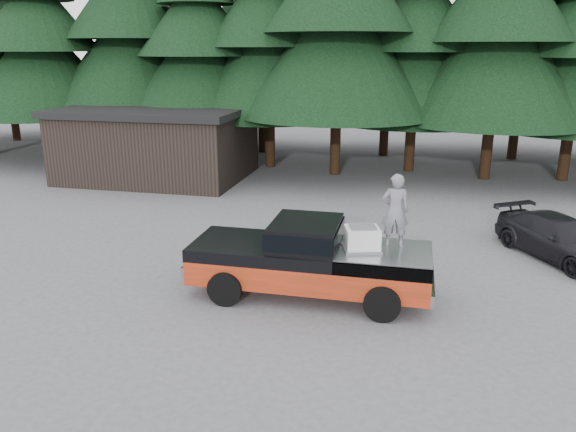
% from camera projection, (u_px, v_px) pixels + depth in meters
% --- Properties ---
extents(ground, '(120.00, 120.00, 0.00)m').
position_uv_depth(ground, '(290.00, 302.00, 13.62)').
color(ground, '#4E4E51').
rests_on(ground, ground).
extents(pickup_truck, '(6.00, 2.04, 1.33)m').
position_uv_depth(pickup_truck, '(309.00, 270.00, 13.82)').
color(pickup_truck, red).
rests_on(pickup_truck, ground).
extents(truck_cab, '(1.66, 1.90, 0.59)m').
position_uv_depth(truck_cab, '(306.00, 233.00, 13.56)').
color(truck_cab, black).
rests_on(truck_cab, pickup_truck).
extents(air_compressor, '(0.93, 0.84, 0.54)m').
position_uv_depth(air_compressor, '(362.00, 239.00, 13.20)').
color(air_compressor, silver).
rests_on(air_compressor, pickup_truck).
extents(man_on_bed, '(0.70, 0.51, 1.79)m').
position_uv_depth(man_on_bed, '(395.00, 211.00, 13.25)').
color(man_on_bed, slate).
rests_on(man_on_bed, pickup_truck).
extents(parked_car, '(3.67, 4.47, 1.22)m').
position_uv_depth(parked_car, '(559.00, 238.00, 16.28)').
color(parked_car, black).
rests_on(parked_car, ground).
extents(utility_building, '(8.40, 6.40, 3.30)m').
position_uv_depth(utility_building, '(158.00, 142.00, 26.25)').
color(utility_building, black).
rests_on(utility_building, ground).
extents(treeline, '(60.15, 16.05, 17.50)m').
position_uv_depth(treeline, '(375.00, 9.00, 27.36)').
color(treeline, black).
rests_on(treeline, ground).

